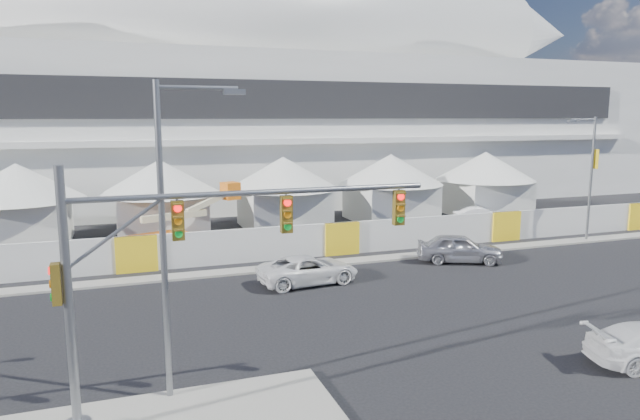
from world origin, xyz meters
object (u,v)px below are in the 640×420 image
object	(u,v)px
streetlight_median	(171,220)
boom_lift	(167,236)
sedan_silver	(459,248)
lot_car_a	(480,216)
pickup_curb	(308,270)
traffic_mast	(159,280)
streetlight_curb	(589,170)

from	to	relation	value
streetlight_median	boom_lift	distance (m)	19.52
sedan_silver	lot_car_a	xyz separation A→B (m)	(8.19, 9.70, -0.15)
pickup_curb	traffic_mast	bearing A→B (deg)	139.94
streetlight_median	streetlight_curb	size ratio (longest dim) A/B	1.10
sedan_silver	streetlight_curb	bearing A→B (deg)	-55.31
pickup_curb	boom_lift	world-z (taller)	boom_lift
traffic_mast	streetlight_median	xyz separation A→B (m)	(0.48, 1.48, 1.32)
streetlight_median	boom_lift	size ratio (longest dim) A/B	1.11
sedan_silver	streetlight_curb	xyz separation A→B (m)	(11.21, 2.06, 4.04)
lot_car_a	boom_lift	xyz separation A→B (m)	(-24.05, -1.95, 0.42)
sedan_silver	traffic_mast	distance (m)	21.94
sedan_silver	traffic_mast	xyz separation A→B (m)	(-17.56, -12.72, 3.31)
streetlight_median	traffic_mast	bearing A→B (deg)	-107.90
streetlight_median	boom_lift	xyz separation A→B (m)	(1.23, 18.99, -4.36)
streetlight_median	boom_lift	bearing A→B (deg)	86.30
traffic_mast	streetlight_curb	bearing A→B (deg)	27.19
sedan_silver	pickup_curb	distance (m)	9.70
pickup_curb	boom_lift	distance (m)	10.85
pickup_curb	lot_car_a	bearing A→B (deg)	-64.40
lot_car_a	sedan_silver	bearing A→B (deg)	154.58
traffic_mast	sedan_silver	bearing A→B (deg)	35.93
pickup_curb	lot_car_a	size ratio (longest dim) A/B	1.26
sedan_silver	pickup_curb	xyz separation A→B (m)	(-9.64, -1.14, -0.11)
pickup_curb	sedan_silver	bearing A→B (deg)	-88.95
lot_car_a	traffic_mast	distance (m)	34.32
pickup_curb	traffic_mast	xyz separation A→B (m)	(-7.92, -11.59, 3.43)
traffic_mast	streetlight_curb	distance (m)	32.36
lot_car_a	traffic_mast	size ratio (longest dim) A/B	0.40
sedan_silver	boom_lift	bearing A→B (deg)	88.24
pickup_curb	streetlight_curb	distance (m)	21.50
streetlight_curb	boom_lift	size ratio (longest dim) A/B	1.01
streetlight_median	streetlight_curb	bearing A→B (deg)	25.18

